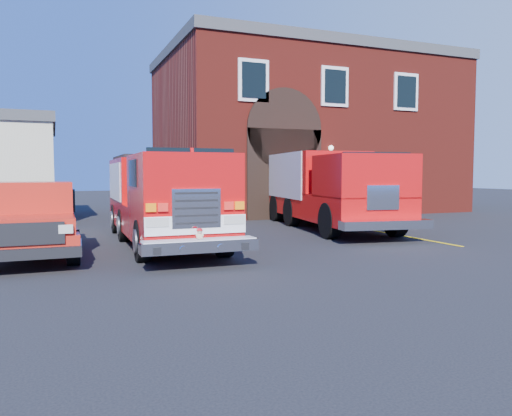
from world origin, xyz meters
name	(u,v)px	position (x,y,z in m)	size (l,w,h in m)	color
ground	(237,259)	(0.00, 0.00, 0.00)	(100.00, 100.00, 0.00)	black
parking_stripe_near	(426,240)	(6.50, 1.00, 0.00)	(0.12, 3.00, 0.01)	yellow
parking_stripe_mid	(368,230)	(6.50, 4.00, 0.00)	(0.12, 3.00, 0.01)	yellow
parking_stripe_far	(327,222)	(6.50, 7.00, 0.00)	(0.12, 3.00, 0.01)	yellow
fire_station	(303,134)	(8.99, 13.98, 4.25)	(15.20, 10.20, 8.45)	maroon
fire_engine	(162,197)	(-1.13, 3.29, 1.36)	(2.52, 8.57, 2.63)	black
pickup_truck	(33,221)	(-4.53, 2.42, 0.87)	(2.03, 5.61, 1.84)	black
secondary_truck	(328,187)	(5.48, 5.13, 1.54)	(3.92, 9.02, 2.83)	black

